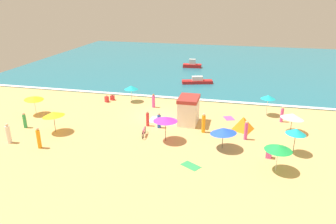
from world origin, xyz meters
name	(u,v)px	position (x,y,z in m)	size (l,w,h in m)	color
ground_plane	(157,116)	(0.00, 0.00, 0.00)	(60.00, 60.00, 0.00)	#E5B26B
ocean_water	(196,63)	(0.00, 28.00, 0.05)	(60.00, 44.00, 0.10)	teal
wave_breaker_foam	(170,97)	(0.00, 6.30, 0.10)	(57.00, 0.70, 0.01)	white
lifeguard_cabana	(188,110)	(3.58, -1.21, 1.41)	(1.95, 2.79, 2.77)	white
beach_umbrella_0	(296,131)	(13.08, -5.57, 1.98)	(2.03, 2.01, 2.26)	#4C3823
beach_umbrella_1	(34,98)	(-12.96, -2.51, 1.84)	(2.54, 2.53, 2.11)	silver
beach_umbrella_2	(223,130)	(7.34, -6.02, 1.66)	(3.05, 3.03, 2.03)	#4C3823
beach_umbrella_3	(53,114)	(-8.31, -6.23, 1.83)	(2.49, 2.47, 2.13)	#4C3823
beach_umbrella_4	(165,119)	(2.29, -5.63, 2.08)	(2.83, 2.83, 2.30)	#4C3823
beach_umbrella_5	(279,147)	(11.48, -8.72, 1.92)	(2.42, 2.42, 2.16)	silver
beach_umbrella_6	(268,97)	(11.40, 2.95, 2.05)	(1.87, 1.87, 2.28)	silver
beach_umbrella_7	(131,87)	(-4.27, 3.95, 1.77)	(2.03, 2.03, 2.00)	silver
beach_umbrella_8	(293,116)	(13.39, -1.23, 1.67)	(3.06, 3.06, 2.03)	#4C3823
beach_tent	(243,123)	(8.97, -1.56, 0.65)	(2.29, 2.34, 1.31)	orange
parked_bicycle	(144,132)	(0.11, -5.10, 0.38)	(0.30, 1.81, 0.76)	black
beachgoer_0	(39,138)	(-7.80, -9.48, 0.89)	(0.42, 0.42, 1.87)	orange
beachgoer_1	(153,101)	(-1.13, 2.59, 0.75)	(0.50, 0.50, 1.61)	#D84CA5
beachgoer_2	(148,119)	(-0.22, -2.79, 0.74)	(0.32, 0.32, 1.56)	red
beachgoer_3	(159,121)	(0.99, -2.96, 0.71)	(0.51, 0.51, 1.53)	blue
beachgoer_4	(282,115)	(12.80, 1.35, 0.78)	(0.34, 0.34, 1.64)	#D84CA5
beachgoer_5	(25,121)	(-11.76, -5.95, 0.74)	(0.48, 0.48, 1.58)	green
beachgoer_6	(8,134)	(-10.99, -9.20, 0.85)	(0.49, 0.49, 1.83)	white
beachgoer_7	(204,123)	(5.35, -3.07, 0.93)	(0.49, 0.49, 1.94)	orange
beachgoer_8	(112,98)	(-6.77, 3.95, 0.32)	(0.45, 0.45, 0.78)	red
beachgoer_9	(269,153)	(11.09, -6.80, 0.41)	(0.50, 0.50, 0.95)	#D84CA5
beachgoer_10	(107,99)	(-7.15, 3.11, 0.38)	(0.52, 0.52, 0.89)	red
beachgoer_11	(246,130)	(9.25, -3.74, 0.88)	(0.33, 0.33, 1.81)	#D84CA5
beach_towel_0	(153,119)	(-0.20, -1.04, 0.01)	(0.72, 1.79, 0.01)	white
beach_towel_1	(229,118)	(7.54, 1.08, 0.01)	(1.36, 1.54, 0.01)	#D84CA5
beach_towel_2	(191,166)	(5.23, -9.51, 0.01)	(1.73, 1.53, 0.01)	green
small_boat_0	(192,65)	(-0.01, 23.63, 0.57)	(3.26, 1.41, 1.48)	red
small_boat_1	(197,81)	(2.34, 13.57, 0.44)	(4.53, 2.35, 1.05)	red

